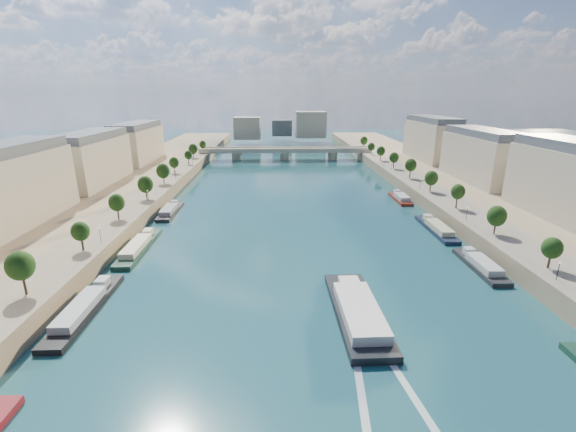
{
  "coord_description": "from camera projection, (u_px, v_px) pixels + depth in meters",
  "views": [
    {
      "loc": [
        -6.35,
        -26.0,
        42.72
      ],
      "look_at": [
        -2.46,
        91.34,
        5.0
      ],
      "focal_mm": 24.0,
      "sensor_mm": 36.0,
      "label": 1
    }
  ],
  "objects": [
    {
      "name": "moored_barges_right",
      "position": [
        496.0,
        278.0,
        90.89
      ],
      "size": [
        5.0,
        162.86,
        3.6
      ],
      "color": "black",
      "rests_on": "ground"
    },
    {
      "name": "lamps_right",
      "position": [
        440.0,
        195.0,
        137.19
      ],
      "size": [
        0.36,
        200.36,
        4.28
      ],
      "color": "black",
      "rests_on": "ground"
    },
    {
      "name": "lamps_left",
      "position": [
        128.0,
        210.0,
        119.61
      ],
      "size": [
        0.36,
        200.36,
        4.28
      ],
      "color": "black",
      "rests_on": "ground"
    },
    {
      "name": "tour_barge",
      "position": [
        358.0,
        311.0,
        76.65
      ],
      "size": [
        9.2,
        30.55,
        4.13
      ],
      "rotation": [
        0.0,
        0.0,
        0.02
      ],
      "color": "black",
      "rests_on": "ground"
    },
    {
      "name": "wake",
      "position": [
        378.0,
        374.0,
        61.28
      ],
      "size": [
        10.76,
        25.98,
        0.04
      ],
      "color": "silver",
      "rests_on": "ground"
    },
    {
      "name": "skyline",
      "position": [
        286.0,
        126.0,
        337.66
      ],
      "size": [
        79.0,
        42.0,
        22.0
      ],
      "color": "#C2B495",
      "rests_on": "ground"
    },
    {
      "name": "buildings_right",
      "position": [
        522.0,
        167.0,
        142.22
      ],
      "size": [
        16.0,
        226.0,
        23.2
      ],
      "color": "#C2B495",
      "rests_on": "ground"
    },
    {
      "name": "trees_right",
      "position": [
        443.0,
        185.0,
        141.2
      ],
      "size": [
        4.8,
        268.8,
        8.26
      ],
      "color": "#382B1E",
      "rests_on": "ground"
    },
    {
      "name": "buildings_left",
      "position": [
        55.0,
        170.0,
        136.87
      ],
      "size": [
        16.0,
        226.0,
        23.2
      ],
      "color": "#C2B495",
      "rests_on": "ground"
    },
    {
      "name": "moored_barges_left",
      "position": [
        114.0,
        275.0,
        92.79
      ],
      "size": [
        5.0,
        126.99,
        3.6
      ],
      "color": "maroon",
      "rests_on": "ground"
    },
    {
      "name": "pave_right",
      "position": [
        458.0,
        207.0,
        133.41
      ],
      "size": [
        14.0,
        520.0,
        0.1
      ],
      "primitive_type": "cube",
      "color": "gray",
      "rests_on": "quay_right"
    },
    {
      "name": "trees_left",
      "position": [
        132.0,
        193.0,
        130.12
      ],
      "size": [
        4.8,
        268.8,
        8.26
      ],
      "color": "#382B1E",
      "rests_on": "ground"
    },
    {
      "name": "ground",
      "position": [
        294.0,
        222.0,
        133.16
      ],
      "size": [
        700.0,
        700.0,
        0.0
      ],
      "primitive_type": "plane",
      "color": "#0D343B",
      "rests_on": "ground"
    },
    {
      "name": "pave_left",
      "position": [
        126.0,
        210.0,
        129.82
      ],
      "size": [
        14.0,
        520.0,
        0.1
      ],
      "primitive_type": "cube",
      "color": "gray",
      "rests_on": "quay_left"
    },
    {
      "name": "quay_left",
      "position": [
        82.0,
        217.0,
        130.13
      ],
      "size": [
        44.0,
        520.0,
        5.0
      ],
      "primitive_type": "cube",
      "color": "#9E8460",
      "rests_on": "ground"
    },
    {
      "name": "bridge",
      "position": [
        285.0,
        152.0,
        255.37
      ],
      "size": [
        112.0,
        12.0,
        8.15
      ],
      "color": "#C1B79E",
      "rests_on": "ground"
    },
    {
      "name": "quay_right",
      "position": [
        499.0,
        213.0,
        134.66
      ],
      "size": [
        44.0,
        520.0,
        5.0
      ],
      "primitive_type": "cube",
      "color": "#9E8460",
      "rests_on": "ground"
    }
  ]
}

